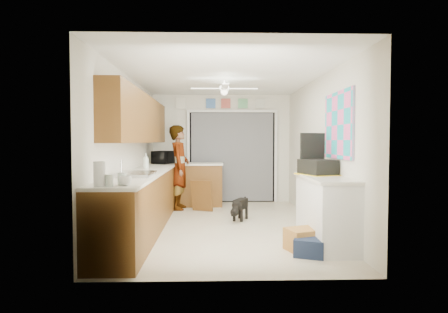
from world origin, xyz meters
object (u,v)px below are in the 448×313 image
object	(u,v)px
microwave	(163,157)
paper_towel_roll	(99,174)
dog	(240,208)
soap_bottle	(146,161)
suitcase	(318,167)
cup	(125,181)
cardboard_box	(305,239)
man	(179,167)
navy_crate	(310,247)

from	to	relation	value
microwave	paper_towel_roll	size ratio (longest dim) A/B	1.83
dog	soap_bottle	bearing A→B (deg)	-152.55
soap_bottle	suitcase	bearing A→B (deg)	-24.47
cup	paper_towel_roll	size ratio (longest dim) A/B	0.51
cardboard_box	man	world-z (taller)	man
soap_bottle	cardboard_box	distance (m)	3.12
microwave	dog	world-z (taller)	microwave
navy_crate	man	size ratio (longest dim) A/B	0.21
soap_bottle	cup	distance (m)	2.51
paper_towel_roll	suitcase	bearing A→B (deg)	26.42
cup	paper_towel_roll	bearing A→B (deg)	-163.47
soap_bottle	cup	world-z (taller)	soap_bottle
navy_crate	dog	xyz separation A→B (m)	(-0.70, 2.14, 0.10)
microwave	cup	bearing A→B (deg)	-158.64
cardboard_box	man	bearing A→B (deg)	122.26
cup	man	xyz separation A→B (m)	(0.25, 3.72, -0.12)
microwave	soap_bottle	size ratio (longest dim) A/B	1.81
paper_towel_roll	suitcase	xyz separation A→B (m)	(2.72, 1.35, -0.03)
suitcase	dog	bearing A→B (deg)	109.44
man	dog	size ratio (longest dim) A/B	3.22
cup	man	size ratio (longest dim) A/B	0.08
microwave	soap_bottle	world-z (taller)	same
soap_bottle	paper_towel_roll	size ratio (longest dim) A/B	1.01
paper_towel_roll	suitcase	world-z (taller)	paper_towel_roll
microwave	cardboard_box	bearing A→B (deg)	-125.31
cardboard_box	cup	bearing A→B (deg)	-161.60
man	navy_crate	bearing A→B (deg)	-148.27
cup	suitcase	size ratio (longest dim) A/B	0.27
soap_bottle	dog	distance (m)	1.88
cup	paper_towel_roll	distance (m)	0.28
soap_bottle	navy_crate	world-z (taller)	soap_bottle
soap_bottle	cardboard_box	bearing A→B (deg)	-37.00
cardboard_box	navy_crate	bearing A→B (deg)	-90.00
soap_bottle	man	distance (m)	1.32
man	dog	xyz separation A→B (m)	(1.20, -1.12, -0.66)
navy_crate	suitcase	bearing A→B (deg)	68.55
soap_bottle	man	size ratio (longest dim) A/B	0.16
suitcase	man	distance (m)	3.31
microwave	suitcase	size ratio (longest dim) A/B	0.98
cup	man	world-z (taller)	man
microwave	cardboard_box	xyz separation A→B (m)	(2.26, -3.23, -0.93)
suitcase	cardboard_box	xyz separation A→B (m)	(-0.32, -0.56, -0.91)
paper_towel_roll	man	xyz separation A→B (m)	(0.50, 3.80, -0.20)
cup	suitcase	bearing A→B (deg)	27.37
soap_bottle	paper_towel_roll	distance (m)	2.58
navy_crate	dog	distance (m)	2.25
microwave	man	xyz separation A→B (m)	(0.36, -0.22, -0.20)
cup	navy_crate	xyz separation A→B (m)	(2.15, 0.46, -0.88)
cardboard_box	dog	world-z (taller)	dog
cup	paper_towel_roll	world-z (taller)	paper_towel_roll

